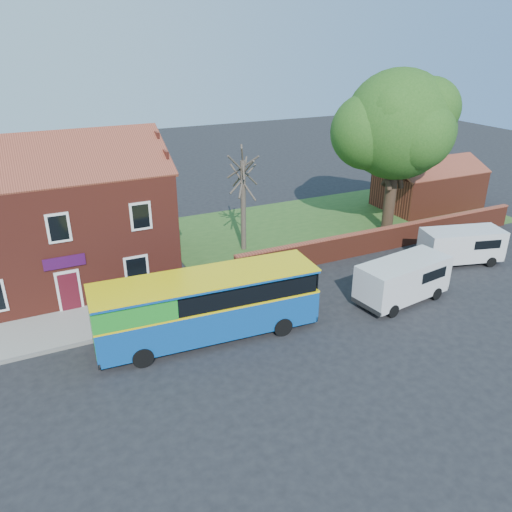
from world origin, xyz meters
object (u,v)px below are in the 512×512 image
bus (200,305)px  large_tree (397,128)px  van_near (403,279)px  van_far (462,245)px

bus → large_tree: large_tree is taller
van_near → large_tree: bearing=47.4°
van_near → van_far: 7.01m
van_near → van_far: bearing=11.1°
van_near → van_far: size_ratio=1.04×
bus → van_near: bearing=-2.4°
bus → large_tree: 19.54m
bus → van_far: bearing=7.2°
large_tree → van_far: bearing=-85.6°
van_far → large_tree: bearing=109.6°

